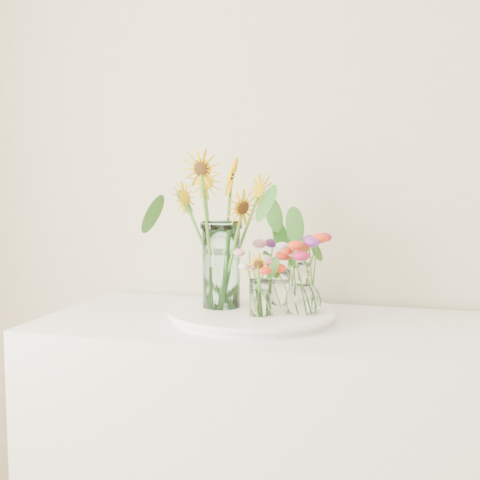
{
  "coord_description": "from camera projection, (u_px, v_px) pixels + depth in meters",
  "views": [
    {
      "loc": [
        -0.16,
        0.31,
        1.29
      ],
      "look_at": [
        -0.62,
        1.95,
        1.13
      ],
      "focal_mm": 45.0,
      "sensor_mm": 36.0,
      "label": 1
    }
  ],
  "objects": [
    {
      "name": "small_vase_b",
      "position": [
        304.0,
        289.0,
        1.65
      ],
      "size": [
        0.12,
        0.12,
        0.15
      ],
      "primitive_type": null,
      "rotation": [
        0.0,
        0.0,
        0.23
      ],
      "color": "white",
      "rests_on": "tray"
    },
    {
      "name": "wildflower_posy_c",
      "position": [
        280.0,
        272.0,
        1.79
      ],
      "size": [
        0.2,
        0.2,
        0.2
      ],
      "primitive_type": null,
      "color": "#F43615",
      "rests_on": "tray"
    },
    {
      "name": "wildflower_posy_b",
      "position": [
        304.0,
        273.0,
        1.65
      ],
      "size": [
        0.19,
        0.19,
        0.24
      ],
      "primitive_type": null,
      "color": "#F43615",
      "rests_on": "tray"
    },
    {
      "name": "counter",
      "position": [
        285.0,
        476.0,
        1.72
      ],
      "size": [
        1.4,
        0.6,
        0.9
      ],
      "primitive_type": "cube",
      "color": "white",
      "rests_on": "ground_plane"
    },
    {
      "name": "sunflower_bouquet",
      "position": [
        221.0,
        230.0,
        1.73
      ],
      "size": [
        0.58,
        0.58,
        0.46
      ],
      "primitive_type": null,
      "rotation": [
        0.0,
        0.0,
        -0.1
      ],
      "color": "#DCAE04",
      "rests_on": "tray"
    },
    {
      "name": "mason_jar",
      "position": [
        221.0,
        265.0,
        1.74
      ],
      "size": [
        0.12,
        0.12,
        0.26
      ],
      "primitive_type": "cylinder",
      "rotation": [
        0.0,
        0.0,
        -0.1
      ],
      "color": "#C4F5EC",
      "rests_on": "tray"
    },
    {
      "name": "small_vase_c",
      "position": [
        280.0,
        287.0,
        1.79
      ],
      "size": [
        0.06,
        0.06,
        0.11
      ],
      "primitive_type": "cylinder",
      "rotation": [
        0.0,
        0.0,
        -0.04
      ],
      "color": "white",
      "rests_on": "tray"
    },
    {
      "name": "wildflower_posy_a",
      "position": [
        260.0,
        281.0,
        1.63
      ],
      "size": [
        0.19,
        0.19,
        0.2
      ],
      "primitive_type": null,
      "color": "#F43615",
      "rests_on": "tray"
    },
    {
      "name": "small_vase_a",
      "position": [
        260.0,
        298.0,
        1.63
      ],
      "size": [
        0.06,
        0.06,
        0.11
      ],
      "primitive_type": "cylinder",
      "rotation": [
        0.0,
        0.0,
        -0.0
      ],
      "color": "white",
      "rests_on": "tray"
    },
    {
      "name": "tray",
      "position": [
        251.0,
        315.0,
        1.72
      ],
      "size": [
        0.45,
        0.45,
        0.02
      ],
      "primitive_type": "cylinder",
      "color": "white",
      "rests_on": "counter"
    }
  ]
}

